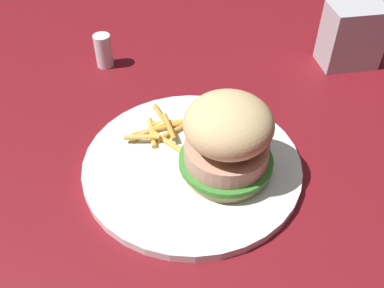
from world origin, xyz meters
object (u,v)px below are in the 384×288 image
object	(u,v)px
plate	(192,165)
salt_shaker	(103,51)
sandwich	(227,139)
napkin_dispenser	(352,36)
fries_pile	(161,130)

from	to	relation	value
plate	salt_shaker	distance (m)	0.28
plate	salt_shaker	bearing A→B (deg)	-150.06
sandwich	salt_shaker	xyz separation A→B (m)	(-0.26, -0.18, -0.04)
napkin_dispenser	salt_shaker	xyz separation A→B (m)	(-0.00, -0.40, -0.02)
plate	napkin_dispenser	bearing A→B (deg)	132.05
plate	napkin_dispenser	distance (m)	0.36
sandwich	napkin_dispenser	world-z (taller)	sandwich
plate	sandwich	bearing A→B (deg)	65.88
napkin_dispenser	salt_shaker	world-z (taller)	napkin_dispenser
fries_pile	napkin_dispenser	size ratio (longest dim) A/B	1.01
plate	napkin_dispenser	xyz separation A→B (m)	(-0.24, 0.26, 0.04)
plate	salt_shaker	size ratio (longest dim) A/B	5.01
salt_shaker	napkin_dispenser	bearing A→B (deg)	89.57
plate	napkin_dispenser	size ratio (longest dim) A/B	2.73
sandwich	napkin_dispenser	size ratio (longest dim) A/B	1.13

